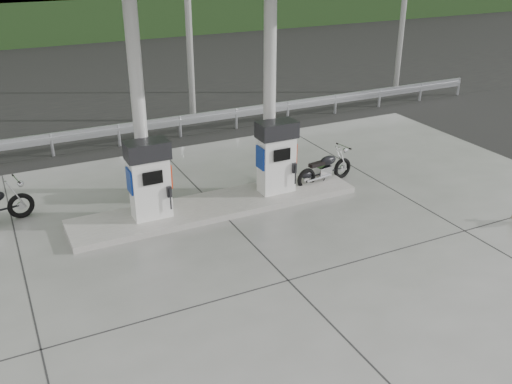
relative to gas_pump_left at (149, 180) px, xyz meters
name	(u,v)px	position (x,y,z in m)	size (l,w,h in m)	color
ground	(264,257)	(1.60, -2.50, -1.07)	(160.00, 160.00, 0.00)	black
forecourt_apron	(264,257)	(1.60, -2.50, -1.06)	(18.00, 14.00, 0.02)	slate
pump_island	(217,205)	(1.60, 0.00, -0.98)	(7.00, 1.40, 0.15)	gray
gas_pump_left	(149,180)	(0.00, 0.00, 0.00)	(0.95, 0.55, 1.80)	white
gas_pump_right	(277,157)	(3.20, 0.00, 0.00)	(0.95, 0.55, 1.80)	white
canopy_column_left	(138,105)	(0.00, 0.40, 1.60)	(0.30, 0.30, 5.00)	silver
canopy_column_right	(270,89)	(3.20, 0.40, 1.60)	(0.30, 0.30, 5.00)	silver
guardrail	(149,120)	(1.60, 5.50, -0.36)	(26.00, 0.16, 1.42)	#ADB0B5
road	(123,113)	(1.60, 9.00, -1.07)	(60.00, 7.00, 0.01)	black
utility_pole_b	(188,3)	(3.60, 7.00, 2.93)	(0.22, 0.22, 8.00)	gray
motorcycle_right	(325,169)	(4.73, 0.15, -0.65)	(1.71, 0.54, 0.81)	black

